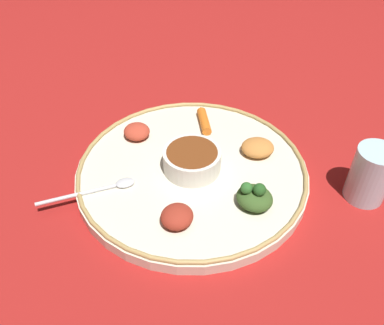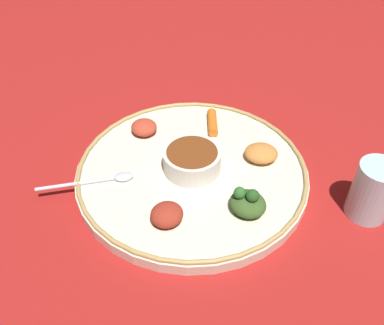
% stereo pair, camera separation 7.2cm
% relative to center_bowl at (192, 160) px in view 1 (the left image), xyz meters
% --- Properties ---
extents(ground_plane, '(2.40, 2.40, 0.00)m').
position_rel_center_bowl_xyz_m(ground_plane, '(0.00, 0.00, -0.04)').
color(ground_plane, maroon).
extents(platter, '(0.43, 0.43, 0.02)m').
position_rel_center_bowl_xyz_m(platter, '(0.00, 0.00, -0.03)').
color(platter, beige).
rests_on(platter, ground_plane).
extents(platter_rim, '(0.42, 0.42, 0.01)m').
position_rel_center_bowl_xyz_m(platter_rim, '(0.00, 0.00, -0.02)').
color(platter_rim, tan).
rests_on(platter_rim, platter).
extents(center_bowl, '(0.11, 0.11, 0.04)m').
position_rel_center_bowl_xyz_m(center_bowl, '(0.00, 0.00, 0.00)').
color(center_bowl, silver).
rests_on(center_bowl, platter).
extents(spoon, '(0.04, 0.17, 0.01)m').
position_rel_center_bowl_xyz_m(spoon, '(0.02, 0.16, -0.02)').
color(spoon, silver).
rests_on(spoon, platter).
extents(greens_pile, '(0.08, 0.08, 0.05)m').
position_rel_center_bowl_xyz_m(greens_pile, '(-0.13, -0.05, -0.00)').
color(greens_pile, '#385623').
rests_on(greens_pile, platter).
extents(carrot_near_spoon, '(0.09, 0.05, 0.02)m').
position_rel_center_bowl_xyz_m(carrot_near_spoon, '(0.11, -0.09, -0.01)').
color(carrot_near_spoon, orange).
rests_on(carrot_near_spoon, platter).
extents(mound_squash, '(0.08, 0.08, 0.03)m').
position_rel_center_bowl_xyz_m(mound_squash, '(-0.02, -0.13, -0.01)').
color(mound_squash, '#C67A38').
rests_on(mound_squash, platter).
extents(mound_beet, '(0.07, 0.07, 0.03)m').
position_rel_center_bowl_xyz_m(mound_beet, '(-0.10, 0.08, -0.01)').
color(mound_beet, maroon).
rests_on(mound_beet, platter).
extents(mound_berbere_red, '(0.07, 0.07, 0.03)m').
position_rel_center_bowl_xyz_m(mound_berbere_red, '(0.13, 0.05, -0.01)').
color(mound_berbere_red, '#B73D28').
rests_on(mound_berbere_red, platter).
extents(drinking_glass, '(0.07, 0.07, 0.10)m').
position_rel_center_bowl_xyz_m(drinking_glass, '(-0.18, -0.25, 0.00)').
color(drinking_glass, silver).
rests_on(drinking_glass, ground_plane).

